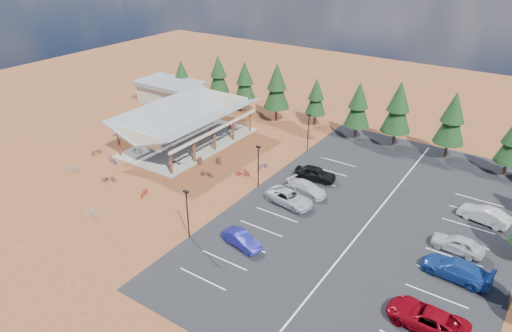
% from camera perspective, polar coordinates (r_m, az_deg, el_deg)
% --- Properties ---
extents(ground, '(140.00, 140.00, 0.00)m').
position_cam_1_polar(ground, '(54.33, -5.30, -1.95)').
color(ground, brown).
rests_on(ground, ground).
extents(asphalt_lot, '(27.00, 44.00, 0.04)m').
position_cam_1_polar(asphalt_lot, '(48.85, 14.31, -6.33)').
color(asphalt_lot, black).
rests_on(asphalt_lot, ground).
extents(concrete_pad, '(10.60, 18.60, 0.10)m').
position_cam_1_polar(concrete_pad, '(64.98, -8.32, 2.96)').
color(concrete_pad, gray).
rests_on(concrete_pad, ground).
extents(bike_pavilion, '(11.65, 19.40, 4.97)m').
position_cam_1_polar(bike_pavilion, '(63.56, -8.54, 6.07)').
color(bike_pavilion, brown).
rests_on(bike_pavilion, concrete_pad).
extents(outbuilding, '(11.00, 7.00, 3.90)m').
position_cam_1_polar(outbuilding, '(80.83, -10.72, 9.10)').
color(outbuilding, '#ADA593').
rests_on(outbuilding, ground).
extents(lamp_post_0, '(0.50, 0.25, 5.14)m').
position_cam_1_polar(lamp_post_0, '(43.52, -8.57, -5.55)').
color(lamp_post_0, black).
rests_on(lamp_post_0, ground).
extents(lamp_post_1, '(0.50, 0.25, 5.14)m').
position_cam_1_polar(lamp_post_1, '(51.71, 0.28, 0.32)').
color(lamp_post_1, black).
rests_on(lamp_post_1, ground).
extents(lamp_post_2, '(0.50, 0.25, 5.14)m').
position_cam_1_polar(lamp_post_2, '(61.16, 6.56, 4.50)').
color(lamp_post_2, black).
rests_on(lamp_post_2, ground).
extents(trash_bin_0, '(0.60, 0.60, 0.90)m').
position_cam_1_polar(trash_bin_0, '(58.36, -7.03, 0.60)').
color(trash_bin_0, '#462519').
rests_on(trash_bin_0, ground).
extents(trash_bin_1, '(0.60, 0.60, 0.90)m').
position_cam_1_polar(trash_bin_1, '(58.27, -4.66, 0.68)').
color(trash_bin_1, '#462519').
rests_on(trash_bin_1, ground).
extents(pine_0, '(2.96, 2.96, 6.90)m').
position_cam_1_polar(pine_0, '(82.41, -9.29, 11.15)').
color(pine_0, '#382314').
rests_on(pine_0, ground).
extents(pine_1, '(3.60, 3.60, 8.38)m').
position_cam_1_polar(pine_1, '(78.87, -4.72, 11.38)').
color(pine_1, '#382314').
rests_on(pine_1, ground).
extents(pine_2, '(3.59, 3.59, 8.36)m').
position_cam_1_polar(pine_2, '(74.67, -1.41, 10.56)').
color(pine_2, '#382314').
rests_on(pine_2, ground).
extents(pine_3, '(3.96, 3.96, 9.24)m').
position_cam_1_polar(pine_3, '(70.35, 2.62, 9.96)').
color(pine_3, '#382314').
rests_on(pine_3, ground).
extents(pine_4, '(3.16, 3.16, 7.36)m').
position_cam_1_polar(pine_4, '(69.64, 7.52, 8.59)').
color(pine_4, '#382314').
rests_on(pine_4, ground).
extents(pine_5, '(3.58, 3.58, 8.34)m').
position_cam_1_polar(pine_5, '(65.40, 12.67, 7.49)').
color(pine_5, '#382314').
rests_on(pine_5, ground).
extents(pine_6, '(3.96, 3.96, 9.23)m').
position_cam_1_polar(pine_6, '(64.09, 17.36, 7.03)').
color(pine_6, '#382314').
rests_on(pine_6, ground).
extents(pine_7, '(3.87, 3.87, 9.02)m').
position_cam_1_polar(pine_7, '(62.84, 23.35, 5.51)').
color(pine_7, '#382314').
rests_on(pine_7, ground).
extents(bike_0, '(1.70, 1.03, 0.84)m').
position_cam_1_polar(bike_0, '(62.96, -14.69, 1.99)').
color(bike_0, black).
rests_on(bike_0, concrete_pad).
extents(bike_1, '(1.64, 0.80, 0.95)m').
position_cam_1_polar(bike_1, '(63.71, -11.15, 2.74)').
color(bike_1, gray).
rests_on(bike_1, concrete_pad).
extents(bike_2, '(1.59, 0.74, 0.80)m').
position_cam_1_polar(bike_2, '(67.55, -9.06, 4.28)').
color(bike_2, '#24249A').
rests_on(bike_2, concrete_pad).
extents(bike_3, '(1.54, 0.53, 0.91)m').
position_cam_1_polar(bike_3, '(72.45, -6.44, 6.08)').
color(bike_3, maroon).
rests_on(bike_3, concrete_pad).
extents(bike_4, '(1.64, 0.96, 0.82)m').
position_cam_1_polar(bike_4, '(58.74, -10.07, 0.62)').
color(bike_4, black).
rests_on(bike_4, concrete_pad).
extents(bike_5, '(1.76, 0.63, 1.04)m').
position_cam_1_polar(bike_5, '(61.38, -8.59, 2.05)').
color(bike_5, '#9A9EA2').
rests_on(bike_5, concrete_pad).
extents(bike_6, '(1.88, 1.16, 0.93)m').
position_cam_1_polar(bike_6, '(65.64, -4.73, 3.91)').
color(bike_6, navy).
rests_on(bike_6, concrete_pad).
extents(bike_7, '(1.54, 0.54, 0.91)m').
position_cam_1_polar(bike_7, '(68.51, -3.05, 4.96)').
color(bike_7, maroon).
rests_on(bike_7, concrete_pad).
extents(bike_8, '(0.75, 1.65, 0.84)m').
position_cam_1_polar(bike_8, '(64.24, -19.34, 1.72)').
color(bike_8, black).
rests_on(bike_8, ground).
extents(bike_9, '(1.24, 1.63, 0.98)m').
position_cam_1_polar(bike_9, '(60.68, -21.68, -0.11)').
color(bike_9, gray).
rests_on(bike_9, ground).
extents(bike_10, '(1.75, 0.82, 0.89)m').
position_cam_1_polar(bike_10, '(61.01, -17.48, 0.69)').
color(bike_10, navy).
rests_on(bike_10, ground).
extents(bike_11, '(0.82, 1.58, 0.91)m').
position_cam_1_polar(bike_11, '(52.46, -13.82, -3.23)').
color(bike_11, maroon).
rests_on(bike_11, ground).
extents(bike_12, '(1.76, 1.46, 0.91)m').
position_cam_1_polar(bike_12, '(56.55, -17.93, -1.50)').
color(bike_12, black).
rests_on(bike_12, ground).
extents(bike_13, '(1.63, 1.12, 0.96)m').
position_cam_1_polar(bike_13, '(50.46, -19.91, -5.43)').
color(bike_13, '#9FA2A7').
rests_on(bike_13, ground).
extents(bike_14, '(0.96, 1.77, 0.88)m').
position_cam_1_polar(bike_14, '(56.87, 0.88, 0.07)').
color(bike_14, navy).
rests_on(bike_14, ground).
extents(bike_15, '(1.72, 1.23, 1.02)m').
position_cam_1_polar(bike_15, '(55.08, -1.71, -0.80)').
color(bike_15, maroon).
rests_on(bike_15, ground).
extents(bike_16, '(1.72, 0.84, 0.87)m').
position_cam_1_polar(bike_16, '(55.30, -6.21, -0.94)').
color(bike_16, black).
rests_on(bike_16, ground).
extents(car_1, '(4.39, 2.25, 1.38)m').
position_cam_1_polar(car_1, '(43.11, -1.81, -9.19)').
color(car_1, navy).
rests_on(car_1, asphalt_lot).
extents(car_2, '(5.72, 3.26, 1.50)m').
position_cam_1_polar(car_2, '(49.44, 4.18, -3.99)').
color(car_2, '#ACAFB4').
rests_on(car_2, asphalt_lot).
extents(car_3, '(5.01, 2.67, 1.38)m').
position_cam_1_polar(car_3, '(51.58, 6.39, -2.76)').
color(car_3, '#B8B8B8').
rests_on(car_3, asphalt_lot).
extents(car_4, '(5.16, 2.77, 1.67)m').
position_cam_1_polar(car_4, '(54.52, 7.41, -0.92)').
color(car_4, black).
rests_on(car_4, asphalt_lot).
extents(car_6, '(6.09, 3.07, 1.65)m').
position_cam_1_polar(car_6, '(37.65, 20.59, -17.38)').
color(car_6, maroon).
rests_on(car_6, asphalt_lot).
extents(car_7, '(5.93, 2.82, 1.67)m').
position_cam_1_polar(car_7, '(43.02, 23.75, -11.72)').
color(car_7, navy).
rests_on(car_7, asphalt_lot).
extents(car_8, '(4.74, 2.09, 1.59)m').
position_cam_1_polar(car_8, '(46.28, 23.91, -8.88)').
color(car_8, '#AFB1B9').
rests_on(car_8, asphalt_lot).
extents(car_9, '(5.12, 2.51, 1.62)m').
position_cam_1_polar(car_9, '(51.81, 26.63, -5.47)').
color(car_9, '#BABABA').
rests_on(car_9, asphalt_lot).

